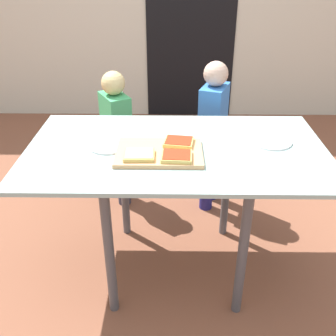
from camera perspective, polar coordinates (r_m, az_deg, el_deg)
The scene contains 11 objects.
ground_plane at distance 2.34m, azimuth 1.02°, elevation -14.10°, with size 16.00×16.00×0.00m, color brown.
house_door at distance 4.15m, azimuth 3.41°, elevation 20.82°, with size 0.90×0.02×2.00m, color black.
dining_table at distance 1.94m, azimuth 1.19°, elevation 0.57°, with size 1.46×0.83×0.77m.
cutting_board at distance 1.83m, azimuth -1.30°, elevation 2.27°, with size 0.40×0.29×0.02m, color tan.
pizza_slice_far_right at distance 1.88m, azimuth 1.58°, elevation 3.82°, with size 0.15×0.14×0.02m.
pizza_slice_near_left at distance 1.77m, azimuth -4.24°, elevation 1.93°, with size 0.14×0.12×0.02m.
pizza_slice_near_right at distance 1.75m, azimuth 1.39°, elevation 1.75°, with size 0.14×0.12×0.02m.
plate_white_left at distance 1.94m, azimuth -8.63°, elevation 3.40°, with size 0.21×0.21×0.01m, color white.
plate_white_right at distance 2.02m, azimuth 14.81°, elevation 3.87°, with size 0.21×0.21×0.01m, color white.
child_left at distance 2.67m, azimuth -7.55°, elevation 5.26°, with size 0.24×0.28×0.95m.
child_right at distance 2.59m, azimuth 6.54°, elevation 5.70°, with size 0.21×0.27×1.03m.
Camera 1 is at (-0.02, -1.70, 1.61)m, focal length 41.57 mm.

